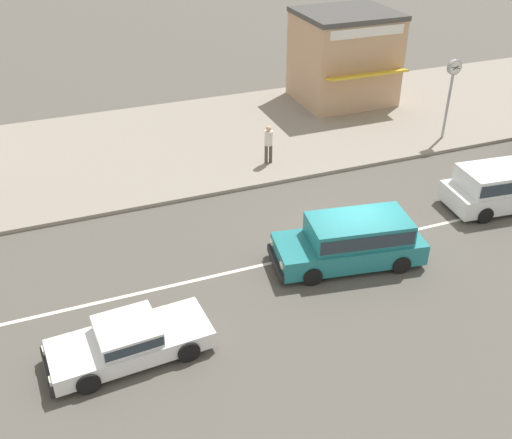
% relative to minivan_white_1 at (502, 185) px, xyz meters
% --- Properties ---
extents(ground_plane, '(160.00, 160.00, 0.00)m').
position_rel_minivan_white_1_xyz_m(ground_plane, '(-6.38, -0.35, -0.84)').
color(ground_plane, '#544F47').
extents(lane_centre_stripe, '(50.40, 0.14, 0.01)m').
position_rel_minivan_white_1_xyz_m(lane_centre_stripe, '(-6.38, -0.35, -0.84)').
color(lane_centre_stripe, silver).
rests_on(lane_centre_stripe, ground).
extents(kerb_strip, '(68.00, 10.00, 0.15)m').
position_rel_minivan_white_1_xyz_m(kerb_strip, '(-6.38, 9.51, -0.77)').
color(kerb_strip, gray).
rests_on(kerb_strip, ground).
extents(minivan_white_1, '(4.57, 2.34, 1.56)m').
position_rel_minivan_white_1_xyz_m(minivan_white_1, '(0.00, 0.00, 0.00)').
color(minivan_white_1, white).
rests_on(minivan_white_1, ground).
extents(sedan_white_2, '(4.36, 1.98, 1.06)m').
position_rel_minivan_white_1_xyz_m(sedan_white_2, '(-14.33, -2.84, -0.31)').
color(sedan_white_2, white).
rests_on(sedan_white_2, ground).
extents(minivan_teal_3, '(4.99, 2.57, 1.56)m').
position_rel_minivan_white_1_xyz_m(minivan_teal_3, '(-6.88, -1.17, 0.00)').
color(minivan_teal_3, teal).
rests_on(minivan_teal_3, ground).
extents(street_clock, '(0.65, 0.22, 3.59)m').
position_rel_minivan_white_1_xyz_m(street_clock, '(1.62, 5.70, 1.98)').
color(street_clock, '#9E9EA3').
rests_on(street_clock, kerb_strip).
extents(pedestrian_near_clock, '(0.34, 0.34, 1.66)m').
position_rel_minivan_white_1_xyz_m(pedestrian_near_clock, '(-6.77, 6.15, 0.27)').
color(pedestrian_near_clock, '#4C4238').
rests_on(pedestrian_near_clock, kerb_strip).
extents(shopfront_mid_block, '(4.67, 4.84, 4.51)m').
position_rel_minivan_white_1_xyz_m(shopfront_mid_block, '(-0.38, 11.72, 1.57)').
color(shopfront_mid_block, tan).
rests_on(shopfront_mid_block, kerb_strip).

